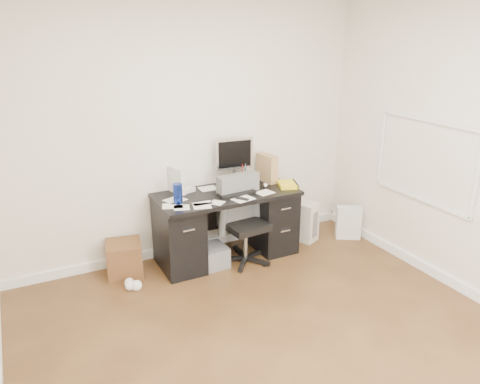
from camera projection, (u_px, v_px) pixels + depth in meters
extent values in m
plane|color=#422815|center=(282.00, 351.00, 3.67)|extent=(4.00, 4.00, 0.00)
cube|color=silver|center=(186.00, 133.00, 4.91)|extent=(4.00, 0.02, 2.70)
cube|color=white|center=(191.00, 246.00, 5.33)|extent=(4.00, 0.03, 0.10)
cube|color=white|center=(458.00, 286.00, 4.50)|extent=(0.03, 4.00, 0.10)
cube|color=black|center=(227.00, 194.00, 4.95)|extent=(1.50, 0.70, 0.04)
cube|color=black|center=(179.00, 236.00, 4.84)|extent=(0.40, 0.60, 0.71)
cube|color=black|center=(271.00, 218.00, 5.30)|extent=(0.40, 0.60, 0.71)
cube|color=black|center=(214.00, 208.00, 5.32)|extent=(0.70, 0.03, 0.51)
cube|color=black|center=(237.00, 193.00, 4.89)|extent=(0.41, 0.16, 0.02)
sphere|color=#B0B0B4|center=(265.00, 185.00, 5.07)|extent=(0.08, 0.08, 0.06)
cylinder|color=navy|center=(178.00, 194.00, 4.60)|extent=(0.12, 0.12, 0.21)
cube|color=silver|center=(177.00, 180.00, 4.89)|extent=(0.17, 0.26, 0.27)
cube|color=#A1844E|center=(267.00, 168.00, 5.25)|extent=(0.17, 0.28, 0.31)
cube|color=yellow|center=(287.00, 185.00, 5.12)|extent=(0.26, 0.29, 0.04)
cube|color=beige|center=(298.00, 219.00, 5.58)|extent=(0.38, 0.51, 0.47)
cube|color=silver|center=(348.00, 222.00, 5.59)|extent=(0.35, 0.32, 0.39)
cube|color=#513318|center=(124.00, 258.00, 4.77)|extent=(0.41, 0.41, 0.35)
cube|color=slate|center=(208.00, 257.00, 4.93)|extent=(0.39, 0.32, 0.22)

